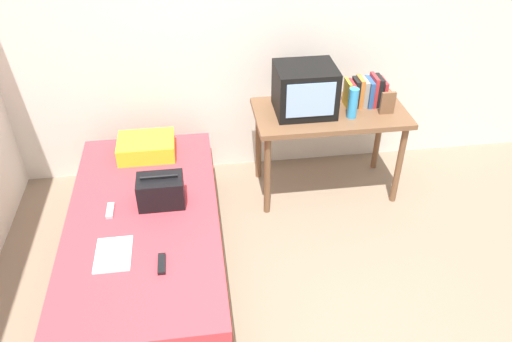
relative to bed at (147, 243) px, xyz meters
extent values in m
cube|color=silver|center=(0.87, 1.25, 1.06)|extent=(5.20, 0.10, 2.60)
cube|color=brown|center=(0.00, 0.00, -0.08)|extent=(1.00, 2.00, 0.31)
cube|color=#C63842|center=(0.00, 0.00, 0.16)|extent=(0.97, 1.94, 0.17)
cube|color=brown|center=(1.41, 0.74, 0.48)|extent=(1.16, 0.60, 0.04)
cylinder|color=brown|center=(0.89, 0.50, 0.11)|extent=(0.05, 0.05, 0.69)
cylinder|color=brown|center=(1.93, 0.50, 0.11)|extent=(0.05, 0.05, 0.69)
cylinder|color=brown|center=(0.89, 0.98, 0.11)|extent=(0.05, 0.05, 0.69)
cylinder|color=brown|center=(1.93, 0.98, 0.11)|extent=(0.05, 0.05, 0.69)
cube|color=black|center=(1.21, 0.77, 0.68)|extent=(0.44, 0.38, 0.36)
cube|color=#8CB2E0|center=(1.21, 0.57, 0.69)|extent=(0.35, 0.01, 0.26)
cylinder|color=#3399DB|center=(1.54, 0.63, 0.61)|extent=(0.07, 0.07, 0.23)
cube|color=gold|center=(1.55, 0.80, 0.60)|extent=(0.02, 0.14, 0.21)
cube|color=#B72D33|center=(1.58, 0.80, 0.60)|extent=(0.03, 0.16, 0.20)
cube|color=black|center=(1.61, 0.80, 0.61)|extent=(0.03, 0.13, 0.22)
cube|color=#CC7233|center=(1.65, 0.80, 0.61)|extent=(0.03, 0.14, 0.23)
cube|color=gray|center=(1.69, 0.80, 0.60)|extent=(0.04, 0.13, 0.21)
cube|color=#2D5699|center=(1.72, 0.80, 0.60)|extent=(0.03, 0.17, 0.21)
cube|color=#B72D33|center=(1.76, 0.80, 0.62)|extent=(0.03, 0.16, 0.24)
cube|color=black|center=(1.79, 0.80, 0.61)|extent=(0.04, 0.15, 0.23)
cube|color=#B72D33|center=(1.83, 0.80, 0.60)|extent=(0.03, 0.17, 0.20)
cube|color=brown|center=(1.82, 0.64, 0.59)|extent=(0.11, 0.02, 0.18)
cube|color=yellow|center=(0.01, 0.72, 0.31)|extent=(0.42, 0.32, 0.13)
cube|color=black|center=(0.13, 0.11, 0.34)|extent=(0.30, 0.20, 0.20)
cylinder|color=black|center=(0.13, 0.11, 0.46)|extent=(0.24, 0.02, 0.02)
cube|color=white|center=(-0.15, -0.34, 0.25)|extent=(0.21, 0.29, 0.01)
cube|color=black|center=(0.13, -0.46, 0.25)|extent=(0.04, 0.16, 0.02)
cube|color=#B7B7BC|center=(-0.21, 0.06, 0.25)|extent=(0.04, 0.14, 0.02)
camera|label=1|loc=(0.39, -2.57, 2.37)|focal=35.65mm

